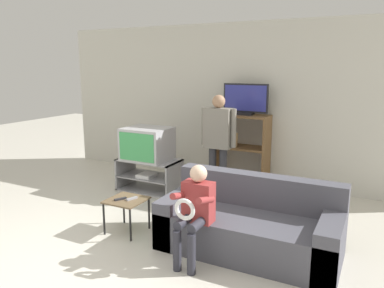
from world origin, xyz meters
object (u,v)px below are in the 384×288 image
remote_control_white (132,199)px  person_standing_adult (218,137)px  snack_table (126,204)px  media_shelf (242,150)px  person_seated_child (195,207)px  couch (250,226)px  television_main (147,144)px  television_flat (245,100)px  remote_control_black (120,199)px  tv_stand (149,175)px

remote_control_white → person_standing_adult: bearing=91.6°
person_standing_adult → snack_table: bearing=-108.2°
media_shelf → person_seated_child: bearing=-80.7°
couch → person_standing_adult: size_ratio=1.21×
snack_table → couch: (1.42, 0.22, -0.08)m
remote_control_white → television_main: bearing=134.9°
television_main → television_flat: (1.27, 0.86, 0.65)m
remote_control_white → person_seated_child: (0.96, -0.29, 0.16)m
television_flat → remote_control_white: bearing=-104.7°
media_shelf → snack_table: bearing=-105.1°
remote_control_white → person_seated_child: bearing=1.5°
media_shelf → remote_control_black: (-0.66, -2.29, -0.19)m
tv_stand → television_main: television_main is taller
television_main → remote_control_white: (0.69, -1.36, -0.33)m
person_standing_adult → person_seated_child: person_standing_adult is taller
media_shelf → remote_control_white: size_ratio=8.08×
remote_control_black → person_standing_adult: (0.55, 1.56, 0.51)m
media_shelf → television_flat: (0.03, 0.01, 0.80)m
tv_stand → television_flat: television_flat is taller
tv_stand → couch: couch is taller
couch → remote_control_black: bearing=-169.7°
person_standing_adult → person_seated_child: size_ratio=1.56×
snack_table → media_shelf: bearing=74.9°
tv_stand → snack_table: 1.52m
television_main → couch: bearing=-29.6°
person_standing_adult → television_flat: bearing=79.2°
tv_stand → person_standing_adult: 1.30m
remote_control_black → remote_control_white: 0.13m
couch → television_flat: bearing=111.2°
media_shelf → remote_control_white: (-0.55, -2.21, -0.19)m
television_main → television_flat: bearing=34.1°
person_seated_child → remote_control_white: bearing=163.3°
television_flat → remote_control_white: size_ratio=4.98×
remote_control_black → person_standing_adult: bearing=100.2°
snack_table → person_seated_child: (1.02, -0.26, 0.23)m
television_flat → snack_table: (-0.64, -2.25, -1.05)m
snack_table → couch: bearing=9.0°
remote_control_white → couch: (1.37, 0.20, -0.14)m
person_seated_child → television_main: bearing=134.9°
television_main → media_shelf: bearing=34.6°
couch → tv_stand: bearing=150.1°
snack_table → remote_control_white: remote_control_white is taller
person_seated_child → media_shelf: bearing=99.3°
person_standing_adult → media_shelf: bearing=81.6°
television_main → snack_table: bearing=-65.7°
television_flat → person_standing_adult: size_ratio=0.47×
remote_control_black → remote_control_white: size_ratio=1.00×
snack_table → person_standing_adult: person_standing_adult is taller
person_seated_child → snack_table: bearing=165.8°
television_main → snack_table: television_main is taller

